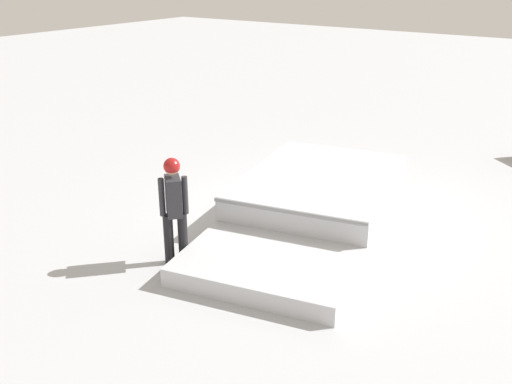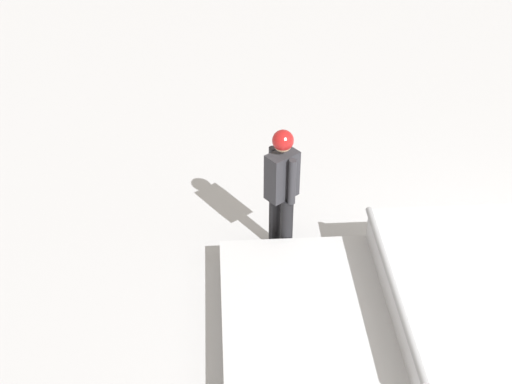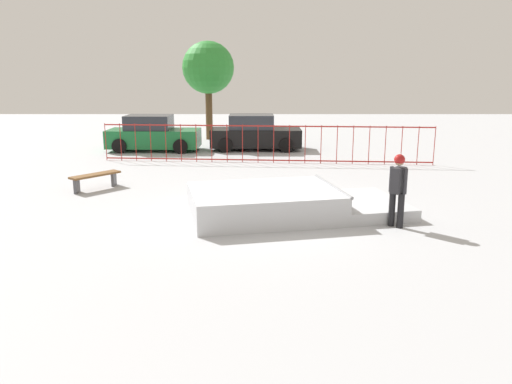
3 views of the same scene
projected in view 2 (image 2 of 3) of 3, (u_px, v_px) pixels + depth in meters
skate_ramp at (509, 305)px, 7.47m from camera, size 5.82×3.67×0.74m
skater at (282, 183)px, 8.14m from camera, size 0.42×0.43×1.73m
skateboard at (312, 269)px, 8.30m from camera, size 0.69×0.73×0.09m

